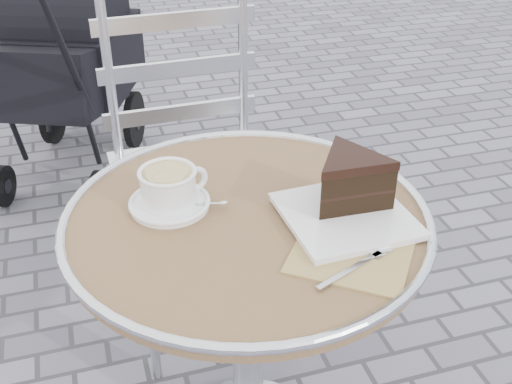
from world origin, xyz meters
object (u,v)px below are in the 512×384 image
object	(u,v)px
cappuccino_set	(170,191)
bistro_chair	(188,131)
cake_plate_set	(350,189)
baby_stroller	(67,74)
cafe_table	(247,281)

from	to	relation	value
cappuccino_set	bistro_chair	xyz separation A→B (m)	(0.14, 0.54, -0.15)
cake_plate_set	cappuccino_set	bearing A→B (deg)	156.18
cappuccino_set	baby_stroller	world-z (taller)	baby_stroller
cafe_table	cappuccino_set	bearing A→B (deg)	150.47
baby_stroller	cake_plate_set	bearing A→B (deg)	-51.11
cafe_table	baby_stroller	distance (m)	1.68
baby_stroller	cappuccino_set	bearing A→B (deg)	-61.16
bistro_chair	baby_stroller	world-z (taller)	bistro_chair
cafe_table	cappuccino_set	xyz separation A→B (m)	(-0.13, 0.08, 0.20)
baby_stroller	cafe_table	bearing A→B (deg)	-56.87
cafe_table	bistro_chair	xyz separation A→B (m)	(0.01, 0.62, 0.05)
cafe_table	baby_stroller	xyz separation A→B (m)	(-0.30, 1.65, -0.13)
cappuccino_set	bistro_chair	bearing A→B (deg)	61.18
cappuccino_set	baby_stroller	bearing A→B (deg)	81.80
cafe_table	cake_plate_set	bearing A→B (deg)	-14.75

